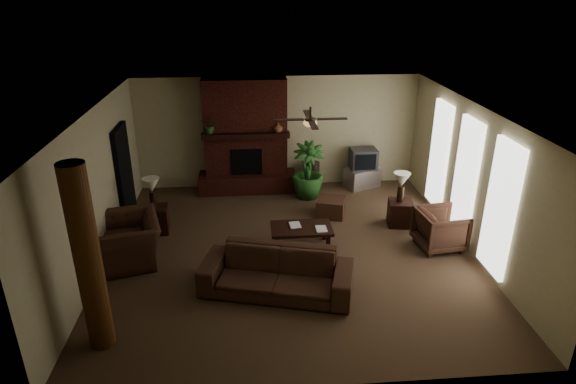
{
  "coord_description": "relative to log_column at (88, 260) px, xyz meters",
  "views": [
    {
      "loc": [
        -0.73,
        -8.27,
        4.85
      ],
      "look_at": [
        0.0,
        0.4,
        1.1
      ],
      "focal_mm": 30.33,
      "sensor_mm": 36.0,
      "label": 1
    }
  ],
  "objects": [
    {
      "name": "ceiling_fan",
      "position": [
        3.35,
        2.7,
        1.13
      ],
      "size": [
        1.35,
        1.35,
        0.37
      ],
      "color": "#302315",
      "rests_on": "ceiling"
    },
    {
      "name": "lamp_left",
      "position": [
        0.2,
        3.51,
        -0.4
      ],
      "size": [
        0.39,
        0.39,
        0.65
      ],
      "color": "#302315",
      "rests_on": "side_table_left"
    },
    {
      "name": "armchair_right",
      "position": [
        5.92,
        2.34,
        -0.96
      ],
      "size": [
        0.89,
        0.94,
        0.88
      ],
      "primitive_type": "imported",
      "rotation": [
        0.0,
        0.0,
        1.69
      ],
      "color": "#41281C",
      "rests_on": "ground"
    },
    {
      "name": "lamp_right",
      "position": [
        5.4,
        3.37,
        -0.4
      ],
      "size": [
        0.41,
        0.41,
        0.65
      ],
      "color": "#302315",
      "rests_on": "side_table_right"
    },
    {
      "name": "sofa",
      "position": [
        2.62,
        1.1,
        -0.91
      ],
      "size": [
        2.63,
        1.37,
        0.99
      ],
      "primitive_type": "imported",
      "rotation": [
        0.0,
        0.0,
        -0.26
      ],
      "color": "#41281C",
      "rests_on": "ground"
    },
    {
      "name": "side_table_right",
      "position": [
        5.43,
        3.36,
        -1.12
      ],
      "size": [
        0.57,
        0.57,
        0.55
      ],
      "primitive_type": "cube",
      "rotation": [
        0.0,
        0.0,
        -0.16
      ],
      "color": "black",
      "rests_on": "ground"
    },
    {
      "name": "coffee_table",
      "position": [
        3.2,
        2.59,
        -1.03
      ],
      "size": [
        1.2,
        0.7,
        0.43
      ],
      "color": "black",
      "rests_on": "ground"
    },
    {
      "name": "log_column",
      "position": [
        0.0,
        0.0,
        0.0
      ],
      "size": [
        0.36,
        0.36,
        2.8
      ],
      "primitive_type": "cylinder",
      "color": "#593216",
      "rests_on": "ground"
    },
    {
      "name": "book_a",
      "position": [
        2.97,
        2.64,
        -0.83
      ],
      "size": [
        0.22,
        0.05,
        0.29
      ],
      "primitive_type": "imported",
      "rotation": [
        0.0,
        0.0,
        0.09
      ],
      "color": "#999999",
      "rests_on": "coffee_table"
    },
    {
      "name": "mantel_vase",
      "position": [
        2.93,
        5.38,
        0.27
      ],
      "size": [
        0.23,
        0.24,
        0.22
      ],
      "primitive_type": "imported",
      "rotation": [
        0.0,
        0.0,
        -0.03
      ],
      "color": "brown",
      "rests_on": "fireplace"
    },
    {
      "name": "fireplace",
      "position": [
        2.15,
        5.62,
        -0.24
      ],
      "size": [
        2.4,
        0.7,
        2.8
      ],
      "color": "#4E1D15",
      "rests_on": "ground"
    },
    {
      "name": "room_shell",
      "position": [
        2.95,
        2.4,
        0.0
      ],
      "size": [
        7.0,
        7.0,
        7.0
      ],
      "color": "brown",
      "rests_on": "ground"
    },
    {
      "name": "floor_vase",
      "position": [
        3.81,
        5.55,
        -0.97
      ],
      "size": [
        0.34,
        0.34,
        0.77
      ],
      "color": "black",
      "rests_on": "ground"
    },
    {
      "name": "armchair_left",
      "position": [
        -0.09,
        2.33,
        -0.83
      ],
      "size": [
        1.17,
        1.49,
        1.14
      ],
      "primitive_type": "imported",
      "rotation": [
        0.0,
        0.0,
        -1.3
      ],
      "color": "#41281C",
      "rests_on": "ground"
    },
    {
      "name": "tv_stand",
      "position": [
        5.1,
        5.55,
        -1.15
      ],
      "size": [
        0.98,
        0.8,
        0.5
      ],
      "primitive_type": "cube",
      "rotation": [
        0.0,
        0.0,
        0.41
      ],
      "color": "silver",
      "rests_on": "ground"
    },
    {
      "name": "mantel_plant",
      "position": [
        1.31,
        5.43,
        0.32
      ],
      "size": [
        0.49,
        0.52,
        0.33
      ],
      "primitive_type": "imported",
      "rotation": [
        0.0,
        0.0,
        -0.31
      ],
      "color": "#2A5923",
      "rests_on": "fireplace"
    },
    {
      "name": "ottoman",
      "position": [
        4.02,
        3.95,
        -1.2
      ],
      "size": [
        0.75,
        0.75,
        0.4
      ],
      "primitive_type": "cube",
      "rotation": [
        0.0,
        0.0,
        -0.3
      ],
      "color": "#41281C",
      "rests_on": "ground"
    },
    {
      "name": "side_table_left",
      "position": [
        0.22,
        3.48,
        -1.12
      ],
      "size": [
        0.54,
        0.54,
        0.55
      ],
      "primitive_type": "cube",
      "rotation": [
        0.0,
        0.0,
        0.08
      ],
      "color": "black",
      "rests_on": "ground"
    },
    {
      "name": "floor_plant",
      "position": [
        3.62,
        5.02,
        -1.02
      ],
      "size": [
        0.88,
        1.43,
        0.77
      ],
      "primitive_type": "imported",
      "rotation": [
        0.0,
        0.0,
        0.09
      ],
      "color": "#2A5923",
      "rests_on": "ground"
    },
    {
      "name": "doorway",
      "position": [
        -0.49,
        4.2,
        -0.35
      ],
      "size": [
        0.1,
        1.0,
        2.1
      ],
      "primitive_type": "cube",
      "color": "black",
      "rests_on": "ground"
    },
    {
      "name": "book_b",
      "position": [
        3.47,
        2.45,
        -0.82
      ],
      "size": [
        0.21,
        0.02,
        0.29
      ],
      "primitive_type": "imported",
      "rotation": [
        0.0,
        0.0,
        -0.0
      ],
      "color": "#999999",
      "rests_on": "coffee_table"
    },
    {
      "name": "tv",
      "position": [
        5.09,
        5.54,
        -0.64
      ],
      "size": [
        0.67,
        0.55,
        0.52
      ],
      "color": "#363638",
      "rests_on": "tv_stand"
    },
    {
      "name": "windows",
      "position": [
        6.4,
        2.6,
        -0.05
      ],
      "size": [
        0.08,
        3.65,
        2.35
      ],
      "color": "white",
      "rests_on": "ground"
    }
  ]
}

